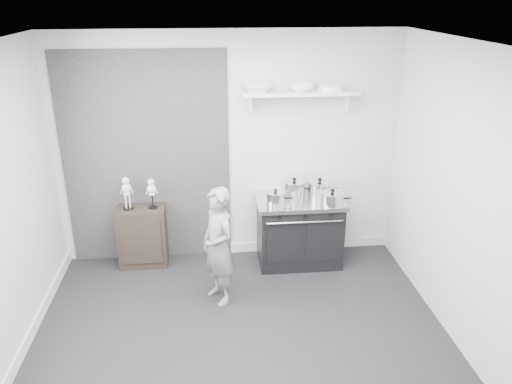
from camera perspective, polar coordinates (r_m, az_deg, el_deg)
ground at (r=4.89m, az=-1.68°, el=-17.00°), size 4.00×4.00×0.00m
room_shell at (r=4.19m, az=-3.29°, el=1.94°), size 4.02×3.62×2.71m
wall_shelf at (r=5.66m, az=5.07°, el=11.12°), size 1.30×0.26×0.24m
stove at (r=5.99m, az=4.97°, el=-4.43°), size 1.02×0.64×0.82m
side_cabinet at (r=6.09m, az=-12.82°, el=-4.96°), size 0.56×0.33×0.73m
child at (r=5.16m, az=-4.32°, el=-6.21°), size 0.49×0.55×1.27m
pot_front_left at (r=5.65m, az=2.25°, el=-0.69°), size 0.30×0.22×0.19m
pot_back_left at (r=5.89m, az=4.38°, el=0.43°), size 0.36×0.27×0.23m
pot_back_right at (r=5.93m, az=7.27°, el=0.42°), size 0.37×0.28×0.22m
pot_front_right at (r=5.71m, az=8.70°, el=-0.70°), size 0.36×0.28×0.19m
skeleton_full at (r=5.87m, az=-14.56°, el=0.14°), size 0.13×0.08×0.45m
skeleton_torso at (r=5.84m, az=-11.83°, el=0.08°), size 0.12×0.07×0.41m
bowl_large at (r=5.57m, az=0.17°, el=11.78°), size 0.33×0.33×0.08m
bowl_small at (r=5.64m, az=5.24°, el=11.84°), size 0.27×0.27×0.08m
plate_stack at (r=5.72m, az=8.56°, el=11.70°), size 0.27×0.27×0.06m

